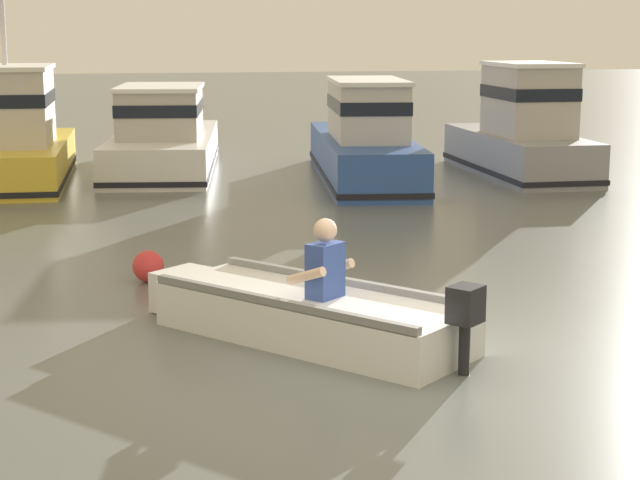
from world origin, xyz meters
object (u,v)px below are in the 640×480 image
Objects in this scene: rowboat_with_person at (307,313)px; moored_boat_grey at (522,134)px; moored_boat_yellow at (9,140)px; mooring_buoy at (148,266)px; moored_boat_white at (163,139)px; moored_boat_blue at (365,143)px.

moored_boat_grey reaches higher than rowboat_with_person.
mooring_buoy is (2.32, -8.48, -0.63)m from moored_boat_yellow.
moored_boat_white is 4.30m from moored_boat_blue.
moored_boat_blue is 8.68m from mooring_buoy.
moored_boat_yellow is 0.85× the size of moored_boat_blue.
moored_boat_grey is 12.74× the size of mooring_buoy.
moored_boat_white is 9.66m from mooring_buoy.
rowboat_with_person is 8.59× the size of mooring_buoy.
moored_boat_grey reaches higher than mooring_buoy.
rowboat_with_person is 0.50× the size of moored_boat_blue.
moored_boat_blue is at bearing 59.86° from mooring_buoy.
moored_boat_blue is (2.94, 10.08, 0.48)m from rowboat_with_person.
mooring_buoy is (-7.59, -7.59, -0.63)m from moored_boat_grey.
mooring_buoy is at bearing -93.65° from moored_boat_white.
moored_boat_white is at bearing 21.35° from moored_boat_yellow.
rowboat_with_person is at bearing -71.34° from moored_boat_yellow.
moored_boat_yellow reaches higher than moored_boat_blue.
rowboat_with_person is 0.67× the size of moored_boat_grey.
moored_boat_grey is at bearing -5.10° from moored_boat_yellow.
moored_boat_blue is at bearing 73.75° from rowboat_with_person.
mooring_buoy is at bearing -120.14° from moored_boat_blue.
moored_boat_yellow is at bearing 105.31° from mooring_buoy.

